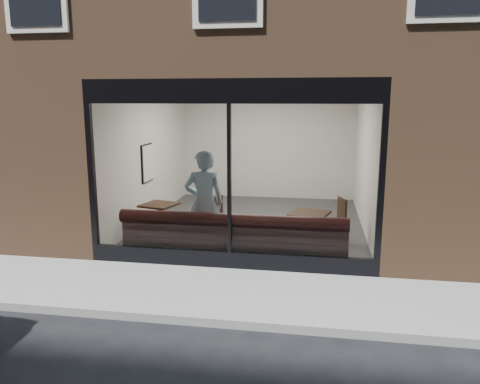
% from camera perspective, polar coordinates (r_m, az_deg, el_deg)
% --- Properties ---
extents(ground, '(120.00, 120.00, 0.00)m').
position_cam_1_polar(ground, '(6.36, -4.81, -15.63)').
color(ground, black).
rests_on(ground, ground).
extents(sidewalk_near, '(40.00, 2.00, 0.01)m').
position_cam_1_polar(sidewalk_near, '(7.24, -2.83, -12.08)').
color(sidewalk_near, gray).
rests_on(sidewalk_near, ground).
extents(kerb_near, '(40.00, 0.10, 0.12)m').
position_cam_1_polar(kerb_near, '(6.29, -4.93, -15.35)').
color(kerb_near, gray).
rests_on(kerb_near, ground).
extents(host_building_pier_left, '(2.50, 12.00, 3.20)m').
position_cam_1_polar(host_building_pier_left, '(14.51, -11.61, 6.03)').
color(host_building_pier_left, brown).
rests_on(host_building_pier_left, ground).
extents(host_building_pier_right, '(2.50, 12.00, 3.20)m').
position_cam_1_polar(host_building_pier_right, '(13.75, 19.17, 5.35)').
color(host_building_pier_right, brown).
rests_on(host_building_pier_right, ground).
extents(host_building_backfill, '(5.00, 6.00, 3.20)m').
position_cam_1_polar(host_building_backfill, '(16.60, 4.48, 6.86)').
color(host_building_backfill, brown).
rests_on(host_building_backfill, ground).
extents(cafe_floor, '(6.00, 6.00, 0.00)m').
position_cam_1_polar(cafe_floor, '(10.97, 1.60, -3.80)').
color(cafe_floor, '#2D2D30').
rests_on(cafe_floor, ground).
extents(cafe_ceiling, '(6.00, 6.00, 0.00)m').
position_cam_1_polar(cafe_ceiling, '(10.59, 1.69, 12.99)').
color(cafe_ceiling, white).
rests_on(cafe_ceiling, host_building_upper).
extents(cafe_wall_back, '(5.00, 0.00, 5.00)m').
position_cam_1_polar(cafe_wall_back, '(13.62, 3.36, 5.90)').
color(cafe_wall_back, silver).
rests_on(cafe_wall_back, ground).
extents(cafe_wall_left, '(0.00, 6.00, 6.00)m').
position_cam_1_polar(cafe_wall_left, '(11.27, -11.04, 4.59)').
color(cafe_wall_left, silver).
rests_on(cafe_wall_left, ground).
extents(cafe_wall_right, '(0.00, 6.00, 6.00)m').
position_cam_1_polar(cafe_wall_right, '(10.62, 15.11, 4.01)').
color(cafe_wall_right, silver).
rests_on(cafe_wall_right, ground).
extents(storefront_kick, '(5.00, 0.10, 0.30)m').
position_cam_1_polar(storefront_kick, '(8.15, -1.26, -8.26)').
color(storefront_kick, black).
rests_on(storefront_kick, ground).
extents(storefront_header, '(5.00, 0.10, 0.40)m').
position_cam_1_polar(storefront_header, '(7.68, -1.36, 12.21)').
color(storefront_header, black).
rests_on(storefront_header, host_building_upper).
extents(storefront_mullion, '(0.06, 0.10, 2.50)m').
position_cam_1_polar(storefront_mullion, '(7.79, -1.31, 1.49)').
color(storefront_mullion, black).
rests_on(storefront_mullion, storefront_kick).
extents(storefront_glass, '(4.80, 0.00, 4.80)m').
position_cam_1_polar(storefront_glass, '(7.76, -1.35, 1.45)').
color(storefront_glass, white).
rests_on(storefront_glass, storefront_kick).
extents(banquette, '(4.00, 0.55, 0.45)m').
position_cam_1_polar(banquette, '(8.49, -0.76, -6.90)').
color(banquette, '#381415').
rests_on(banquette, cafe_floor).
extents(person, '(0.82, 0.64, 1.97)m').
position_cam_1_polar(person, '(8.66, -4.38, -1.33)').
color(person, '#A1C8DE').
rests_on(person, cafe_floor).
extents(cafe_table_left, '(0.79, 0.79, 0.04)m').
position_cam_1_polar(cafe_table_left, '(9.73, -9.85, -1.55)').
color(cafe_table_left, black).
rests_on(cafe_table_left, cafe_floor).
extents(cafe_table_right, '(0.84, 0.84, 0.04)m').
position_cam_1_polar(cafe_table_right, '(8.96, 8.43, -2.62)').
color(cafe_table_right, black).
rests_on(cafe_table_right, cafe_floor).
extents(cafe_chair_left, '(0.62, 0.62, 0.04)m').
position_cam_1_polar(cafe_chair_left, '(9.66, -3.89, -4.56)').
color(cafe_chair_left, black).
rests_on(cafe_chair_left, cafe_floor).
extents(cafe_chair_right, '(0.53, 0.53, 0.04)m').
position_cam_1_polar(cafe_chair_right, '(9.55, 11.14, -4.95)').
color(cafe_chair_right, black).
rests_on(cafe_chair_right, cafe_floor).
extents(wall_poster, '(0.02, 0.62, 0.82)m').
position_cam_1_polar(wall_poster, '(11.09, -11.17, 3.48)').
color(wall_poster, white).
rests_on(wall_poster, cafe_wall_left).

